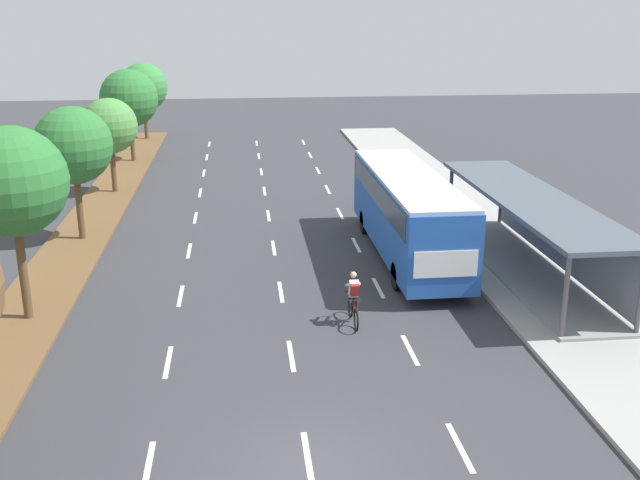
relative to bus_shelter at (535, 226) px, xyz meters
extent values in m
plane|color=#38383D|center=(-9.53, -11.53, -1.87)|extent=(140.00, 140.00, 0.00)
cube|color=brown|center=(-17.83, 8.47, -1.81)|extent=(2.60, 52.00, 0.12)
cube|color=#9E9E99|center=(-0.28, 8.47, -1.79)|extent=(4.50, 52.00, 0.15)
cube|color=white|center=(-13.03, -10.99, -1.86)|extent=(0.14, 2.00, 0.01)
cube|color=white|center=(-13.03, -5.95, -1.86)|extent=(0.14, 2.00, 0.01)
cube|color=white|center=(-13.03, -0.92, -1.86)|extent=(0.14, 2.00, 0.01)
cube|color=white|center=(-13.03, 4.12, -1.86)|extent=(0.14, 2.00, 0.01)
cube|color=white|center=(-13.03, 9.15, -1.86)|extent=(0.14, 2.00, 0.01)
cube|color=white|center=(-13.03, 14.19, -1.86)|extent=(0.14, 2.00, 0.01)
cube|color=white|center=(-13.03, 19.23, -1.86)|extent=(0.14, 2.00, 0.01)
cube|color=white|center=(-13.03, 24.26, -1.86)|extent=(0.14, 2.00, 0.01)
cube|color=white|center=(-13.03, 29.30, -1.86)|extent=(0.14, 2.00, 0.01)
cube|color=white|center=(-9.53, -10.99, -1.86)|extent=(0.14, 2.00, 0.01)
cube|color=white|center=(-9.53, -5.95, -1.86)|extent=(0.14, 2.00, 0.01)
cube|color=white|center=(-9.53, -0.92, -1.86)|extent=(0.14, 2.00, 0.01)
cube|color=white|center=(-9.53, 4.12, -1.86)|extent=(0.14, 2.00, 0.01)
cube|color=white|center=(-9.53, 9.15, -1.86)|extent=(0.14, 2.00, 0.01)
cube|color=white|center=(-9.53, 14.19, -1.86)|extent=(0.14, 2.00, 0.01)
cube|color=white|center=(-9.53, 19.23, -1.86)|extent=(0.14, 2.00, 0.01)
cube|color=white|center=(-9.53, 24.26, -1.86)|extent=(0.14, 2.00, 0.01)
cube|color=white|center=(-9.53, 29.30, -1.86)|extent=(0.14, 2.00, 0.01)
cube|color=white|center=(-6.03, -10.99, -1.86)|extent=(0.14, 2.00, 0.01)
cube|color=white|center=(-6.03, -5.95, -1.86)|extent=(0.14, 2.00, 0.01)
cube|color=white|center=(-6.03, -0.92, -1.86)|extent=(0.14, 2.00, 0.01)
cube|color=white|center=(-6.03, 4.12, -1.86)|extent=(0.14, 2.00, 0.01)
cube|color=white|center=(-6.03, 9.15, -1.86)|extent=(0.14, 2.00, 0.01)
cube|color=white|center=(-6.03, 14.19, -1.86)|extent=(0.14, 2.00, 0.01)
cube|color=white|center=(-6.03, 19.23, -1.86)|extent=(0.14, 2.00, 0.01)
cube|color=white|center=(-6.03, 24.26, -1.86)|extent=(0.14, 2.00, 0.01)
cube|color=white|center=(-6.03, 29.30, -1.86)|extent=(0.14, 2.00, 0.01)
cube|color=gray|center=(-0.28, 0.00, -1.67)|extent=(2.60, 12.55, 0.10)
cylinder|color=#56565B|center=(-1.46, -6.02, -0.32)|extent=(0.16, 0.16, 2.60)
cylinder|color=#56565B|center=(-1.46, 6.02, -0.32)|extent=(0.16, 0.16, 2.60)
cylinder|color=#56565B|center=(0.90, 6.02, -0.32)|extent=(0.16, 0.16, 2.60)
cube|color=gray|center=(0.96, 0.00, -0.32)|extent=(0.10, 11.92, 2.34)
cube|color=#4C5660|center=(-0.28, 0.00, 1.06)|extent=(2.90, 12.95, 0.16)
cube|color=#2356B2|center=(-4.28, 2.38, -0.02)|extent=(2.50, 11.20, 2.80)
cube|color=#2D3D4C|center=(-4.28, 2.38, 0.83)|extent=(2.54, 10.30, 0.90)
cube|color=#B7B7B7|center=(-4.28, 2.38, 1.44)|extent=(2.45, 10.98, 0.12)
cube|color=#2D3D4C|center=(-4.28, 8.00, 0.33)|extent=(2.25, 0.06, 1.54)
cube|color=white|center=(-4.28, -3.24, -0.22)|extent=(2.12, 0.04, 0.90)
cylinder|color=black|center=(-5.38, 5.85, -1.37)|extent=(0.30, 1.00, 1.00)
cylinder|color=black|center=(-3.18, 5.85, -1.37)|extent=(0.30, 1.00, 1.00)
cylinder|color=black|center=(-5.38, -1.09, -1.37)|extent=(0.30, 1.00, 1.00)
cylinder|color=black|center=(-3.18, -1.09, -1.37)|extent=(0.30, 1.00, 1.00)
torus|color=black|center=(-7.40, -3.33, -1.51)|extent=(0.06, 0.72, 0.72)
torus|color=black|center=(-7.40, -4.43, -1.51)|extent=(0.06, 0.72, 0.72)
cylinder|color=maroon|center=(-7.40, -3.88, -1.23)|extent=(0.05, 0.93, 0.05)
cylinder|color=maroon|center=(-7.40, -3.98, -1.41)|extent=(0.05, 0.57, 0.42)
cylinder|color=maroon|center=(-7.40, -4.08, -1.21)|extent=(0.04, 0.04, 0.40)
cube|color=black|center=(-7.40, -4.08, -1.01)|extent=(0.12, 0.24, 0.06)
cylinder|color=black|center=(-7.40, -3.38, -0.96)|extent=(0.46, 0.04, 0.04)
cube|color=silver|center=(-7.40, -3.90, -0.68)|extent=(0.30, 0.36, 0.59)
cube|color=#A82323|center=(-7.40, -4.06, -0.66)|extent=(0.26, 0.26, 0.42)
sphere|color=beige|center=(-7.40, -3.78, -0.26)|extent=(0.20, 0.20, 0.20)
cylinder|color=#23232D|center=(-7.52, -3.93, -1.08)|extent=(0.12, 0.42, 0.25)
cylinder|color=#23232D|center=(-7.52, -3.76, -1.34)|extent=(0.10, 0.17, 0.41)
cylinder|color=#23232D|center=(-7.28, -3.93, -1.08)|extent=(0.12, 0.42, 0.25)
cylinder|color=#23232D|center=(-7.28, -3.76, -1.34)|extent=(0.10, 0.17, 0.41)
cylinder|color=silver|center=(-7.57, -3.68, -0.63)|extent=(0.09, 0.47, 0.28)
cylinder|color=silver|center=(-7.23, -3.68, -0.63)|extent=(0.09, 0.47, 0.28)
cylinder|color=brown|center=(-17.71, -2.52, -0.15)|extent=(0.28, 0.28, 3.18)
sphere|color=#2D7533|center=(-17.71, -2.52, 2.71)|extent=(3.39, 3.39, 3.39)
cylinder|color=brown|center=(-17.67, 6.02, -0.34)|extent=(0.28, 0.28, 2.82)
sphere|color=#2D7533|center=(-17.67, 6.02, 2.29)|extent=(3.24, 3.24, 3.24)
cylinder|color=brown|center=(-17.59, 14.57, -0.52)|extent=(0.28, 0.28, 2.45)
sphere|color=#4C8E42|center=(-17.59, 14.57, 1.80)|extent=(2.92, 2.92, 2.92)
cylinder|color=brown|center=(-17.70, 23.11, -0.43)|extent=(0.28, 0.28, 2.64)
sphere|color=#2D7533|center=(-17.70, 23.11, 2.27)|extent=(3.67, 3.67, 3.67)
cylinder|color=brown|center=(-17.81, 31.65, -0.48)|extent=(0.28, 0.28, 2.53)
sphere|color=#38843D|center=(-17.81, 31.65, 2.12)|extent=(3.56, 3.56, 3.56)
camera|label=1|loc=(-10.81, -25.07, 7.69)|focal=41.14mm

